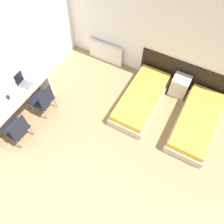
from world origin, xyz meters
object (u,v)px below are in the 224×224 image
object	(u,v)px
laptop	(24,82)
chair_near_notebook	(17,129)
bed_near_door	(196,122)
chair_near_laptop	(43,99)
bed_near_window	(142,99)
nightstand	(180,86)

from	to	relation	value
laptop	chair_near_notebook	bearing A→B (deg)	-66.45
bed_near_door	chair_near_laptop	xyz separation A→B (m)	(-3.45, -1.37, 0.30)
bed_near_window	bed_near_door	xyz separation A→B (m)	(1.44, 0.00, 0.00)
bed_near_window	chair_near_notebook	xyz separation A→B (m)	(-2.01, -2.29, 0.30)
bed_near_window	nightstand	bearing A→B (deg)	48.16
bed_near_window	nightstand	distance (m)	1.09
nightstand	chair_near_laptop	xyz separation A→B (m)	(-2.73, -2.18, 0.21)
nightstand	chair_near_notebook	xyz separation A→B (m)	(-2.73, -3.10, 0.21)
chair_near_laptop	laptop	xyz separation A→B (m)	(-0.48, 0.02, 0.33)
bed_near_door	nightstand	world-z (taller)	nightstand
nightstand	laptop	xyz separation A→B (m)	(-3.21, -2.16, 0.54)
nightstand	chair_near_notebook	bearing A→B (deg)	-131.37
bed_near_door	chair_near_notebook	world-z (taller)	chair_near_notebook
bed_near_door	chair_near_laptop	bearing A→B (deg)	-158.29
bed_near_window	bed_near_door	size ratio (longest dim) A/B	1.00
bed_near_window	bed_near_door	world-z (taller)	same
bed_near_window	chair_near_notebook	bearing A→B (deg)	-131.20
bed_near_door	chair_near_notebook	distance (m)	4.15
chair_near_laptop	laptop	distance (m)	0.58
bed_near_window	nightstand	size ratio (longest dim) A/B	3.63
laptop	bed_near_window	bearing A→B (deg)	25.22
chair_near_notebook	nightstand	bearing A→B (deg)	51.68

